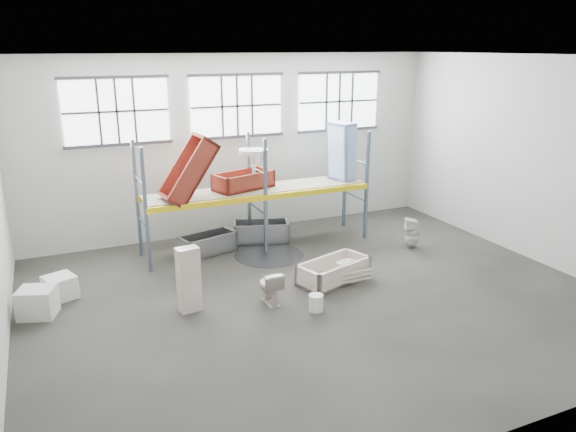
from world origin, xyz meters
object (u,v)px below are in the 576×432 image
steel_tub_left (208,244)px  toilet_white (412,233)px  bathtub_beige (333,271)px  steel_tub_right (261,231)px  cistern_tall (189,280)px  bucket (316,303)px  blue_tub_upright (342,151)px  carton_near (37,302)px  rust_tub_flat (243,180)px  toilet_beige (270,287)px

steel_tub_left → toilet_white: bearing=-19.3°
bathtub_beige → steel_tub_right: 3.28m
steel_tub_right → cistern_tall: bearing=-130.7°
bathtub_beige → cistern_tall: cistern_tall is taller
toilet_white → bucket: bearing=-36.2°
bucket → toilet_white: bearing=29.5°
cistern_tall → steel_tub_left: (1.25, 3.00, -0.42)m
bathtub_beige → blue_tub_upright: blue_tub_upright is taller
bathtub_beige → carton_near: (-6.21, 0.92, 0.04)m
steel_tub_left → rust_tub_flat: (1.07, 0.12, 1.56)m
bathtub_beige → bucket: size_ratio=4.89×
cistern_tall → toilet_beige: bearing=-18.3°
steel_tub_right → carton_near: carton_near is taller
toilet_white → bucket: 4.63m
bathtub_beige → blue_tub_upright: size_ratio=1.08×
steel_tub_right → bucket: (-0.53, -4.40, -0.10)m
steel_tub_left → carton_near: carton_near is taller
bathtub_beige → cistern_tall: (-3.37, -0.08, 0.43)m
toilet_beige → carton_near: bearing=-17.0°
toilet_white → blue_tub_upright: blue_tub_upright is taller
toilet_beige → blue_tub_upright: 5.28m
steel_tub_left → steel_tub_right: steel_tub_right is taller
cistern_tall → steel_tub_right: (2.87, 3.33, -0.40)m
blue_tub_upright → carton_near: size_ratio=2.30×
toilet_white → steel_tub_left: bearing=-85.0°
rust_tub_flat → bucket: bearing=-89.8°
toilet_beige → bathtub_beige: bearing=-167.1°
steel_tub_left → blue_tub_upright: 4.46m
bathtub_beige → toilet_beige: (-1.75, -0.41, 0.11)m
blue_tub_upright → carton_near: 8.52m
bathtub_beige → bucket: bearing=-149.4°
bathtub_beige → rust_tub_flat: size_ratio=1.08×
steel_tub_left → steel_tub_right: (1.61, 0.33, 0.02)m
bathtub_beige → carton_near: carton_near is taller
toilet_beige → rust_tub_flat: (0.70, 3.45, 1.46)m
toilet_beige → cistern_tall: cistern_tall is taller
toilet_beige → rust_tub_flat: bearing=-101.8°
steel_tub_left → bucket: bearing=-75.1°
cistern_tall → blue_tub_upright: size_ratio=0.86×
toilet_white → carton_near: size_ratio=1.19×
blue_tub_upright → bucket: 5.44m
bathtub_beige → toilet_white: toilet_white is taller
steel_tub_left → carton_near: 4.55m
cistern_tall → carton_near: cistern_tall is taller
blue_tub_upright → toilet_white: bearing=-56.4°
toilet_beige → cistern_tall: (-1.62, 0.33, 0.32)m
rust_tub_flat → carton_near: size_ratio=2.29×
steel_tub_right → carton_near: bearing=-157.8°
toilet_white → carton_near: 9.20m
steel_tub_right → bucket: size_ratio=4.33×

